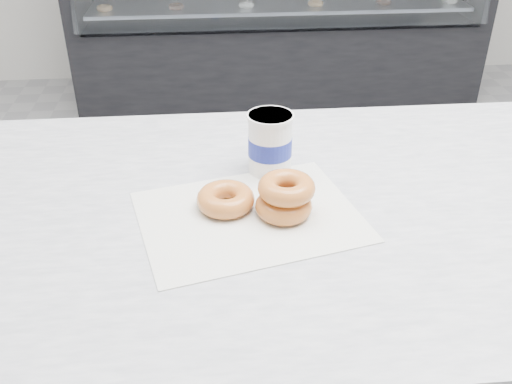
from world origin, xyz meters
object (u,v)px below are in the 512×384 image
at_px(donut_single, 226,199).
at_px(display_case, 277,16).
at_px(coffee_cup, 270,143).
at_px(donut_stack, 285,197).
at_px(counter, 433,375).

bearing_deg(donut_single, display_case, 81.14).
xyz_separation_m(donut_single, coffee_cup, (0.08, 0.12, 0.04)).
bearing_deg(coffee_cup, donut_single, -118.62).
xyz_separation_m(display_case, donut_stack, (-0.33, -2.75, 0.44)).
bearing_deg(display_case, donut_single, -98.86).
relative_size(donut_single, coffee_cup, 0.85).
height_order(counter, donut_stack, donut_stack).
height_order(counter, donut_single, donut_single).
relative_size(counter, donut_stack, 27.70).
bearing_deg(counter, donut_single, -179.41).
relative_size(display_case, donut_stack, 21.72).
xyz_separation_m(display_case, donut_single, (-0.42, -2.73, 0.43)).
bearing_deg(display_case, donut_stack, -96.88).
bearing_deg(donut_stack, display_case, 83.12).
distance_m(display_case, donut_stack, 2.81).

